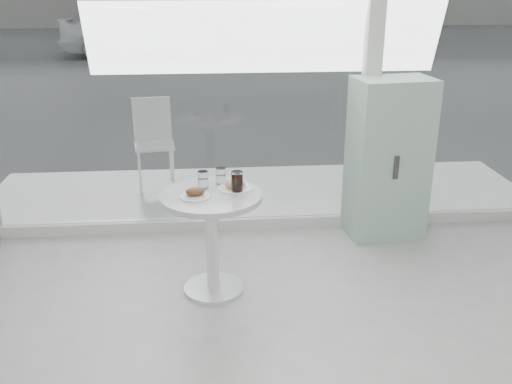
{
  "coord_description": "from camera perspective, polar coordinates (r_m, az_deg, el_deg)",
  "views": [
    {
      "loc": [
        -0.49,
        -1.81,
        2.21
      ],
      "look_at": [
        -0.2,
        1.7,
        0.85
      ],
      "focal_mm": 40.0,
      "sensor_mm": 36.0,
      "label": 1
    }
  ],
  "objects": [
    {
      "name": "water_tumbler_a",
      "position": [
        4.08,
        -5.32,
        1.15
      ],
      "size": [
        0.08,
        0.08,
        0.12
      ],
      "color": "white",
      "rests_on": "main_table"
    },
    {
      "name": "plate_donut",
      "position": [
        4.05,
        -2.08,
        0.59
      ],
      "size": [
        0.24,
        0.24,
        0.06
      ],
      "color": "white",
      "rests_on": "main_table"
    },
    {
      "name": "mint_cabinet",
      "position": [
        5.07,
        13.07,
        3.21
      ],
      "size": [
        0.69,
        0.51,
        1.4
      ],
      "rotation": [
        0.0,
        0.0,
        0.12
      ],
      "color": "#87AC98",
      "rests_on": "ground"
    },
    {
      "name": "plate_fritter",
      "position": [
        3.92,
        -6.07,
        -0.16
      ],
      "size": [
        0.21,
        0.21,
        0.07
      ],
      "color": "white",
      "rests_on": "main_table"
    },
    {
      "name": "car_white",
      "position": [
        16.9,
        -11.45,
        15.7
      ],
      "size": [
        4.41,
        1.9,
        1.48
      ],
      "primitive_type": "imported",
      "rotation": [
        0.0,
        0.0,
        1.61
      ],
      "color": "white",
      "rests_on": "street"
    },
    {
      "name": "patio_chair",
      "position": [
        6.17,
        -10.2,
        5.44
      ],
      "size": [
        0.46,
        0.46,
        0.93
      ],
      "rotation": [
        0.0,
        0.0,
        0.14
      ],
      "color": "white",
      "rests_on": "patio_deck"
    },
    {
      "name": "storefront",
      "position": [
        4.87,
        2.02,
        15.21
      ],
      "size": [
        5.0,
        0.14,
        3.0
      ],
      "color": "silver",
      "rests_on": "ground"
    },
    {
      "name": "room_shell",
      "position": [
        1.37,
        16.46,
        7.53
      ],
      "size": [
        6.0,
        6.0,
        6.0
      ],
      "color": "silver",
      "rests_on": "ground"
    },
    {
      "name": "patio_deck",
      "position": [
        6.04,
        0.25,
        -0.11
      ],
      "size": [
        5.6,
        1.6,
        0.05
      ],
      "primitive_type": "cube",
      "color": "white",
      "rests_on": "ground"
    },
    {
      "name": "main_table",
      "position": [
        4.07,
        -4.46,
        -3.05
      ],
      "size": [
        0.72,
        0.72,
        0.77
      ],
      "color": "white",
      "rests_on": "ground"
    },
    {
      "name": "street",
      "position": [
        17.96,
        -3.23,
        13.97
      ],
      "size": [
        40.0,
        24.0,
        0.0
      ],
      "primitive_type": "cube",
      "color": "#373737",
      "rests_on": "ground"
    },
    {
      "name": "water_tumbler_b",
      "position": [
        4.15,
        -3.52,
        1.52
      ],
      "size": [
        0.07,
        0.07,
        0.12
      ],
      "color": "white",
      "rests_on": "main_table"
    },
    {
      "name": "cola_glass",
      "position": [
        3.97,
        -1.91,
        0.96
      ],
      "size": [
        0.08,
        0.08,
        0.16
      ],
      "color": "white",
      "rests_on": "main_table"
    },
    {
      "name": "car_silver",
      "position": [
        17.7,
        6.24,
        16.29
      ],
      "size": [
        4.87,
        2.4,
        1.54
      ],
      "primitive_type": "imported",
      "rotation": [
        0.0,
        0.0,
        1.74
      ],
      "color": "#9FA2A6",
      "rests_on": "street"
    }
  ]
}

